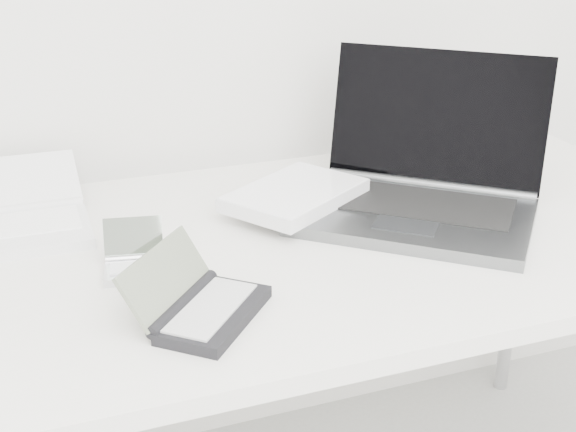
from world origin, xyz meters
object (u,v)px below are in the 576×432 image
object	(u,v)px
desk	(296,260)
palmtop_charcoal	(200,305)
laptop_large	(393,189)
netbook_open_white	(11,218)

from	to	relation	value
desk	palmtop_charcoal	xyz separation A→B (m)	(-0.23, -0.21, 0.07)
laptop_large	palmtop_charcoal	world-z (taller)	laptop_large
netbook_open_white	palmtop_charcoal	size ratio (longest dim) A/B	1.42
desk	netbook_open_white	bearing A→B (deg)	155.47
desk	palmtop_charcoal	distance (m)	0.32
desk	palmtop_charcoal	bearing A→B (deg)	-137.03
desk	palmtop_charcoal	world-z (taller)	palmtop_charcoal
desk	netbook_open_white	world-z (taller)	netbook_open_white
netbook_open_white	palmtop_charcoal	bearing A→B (deg)	-59.93
desk	laptop_large	size ratio (longest dim) A/B	2.51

